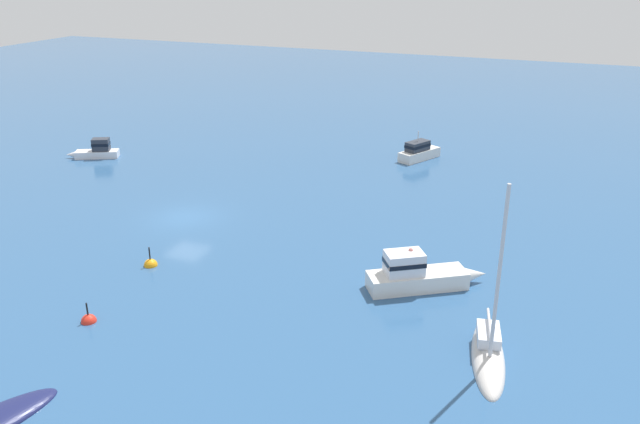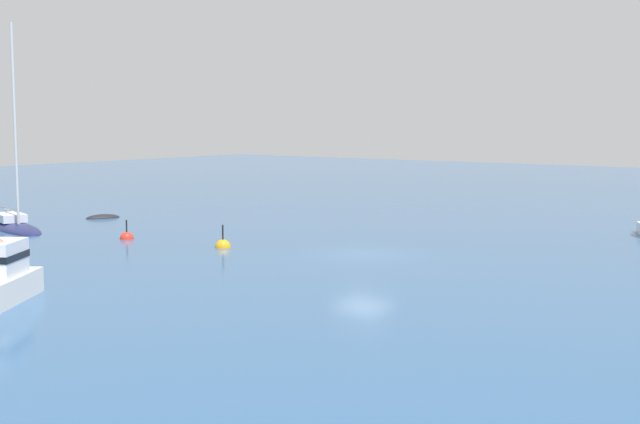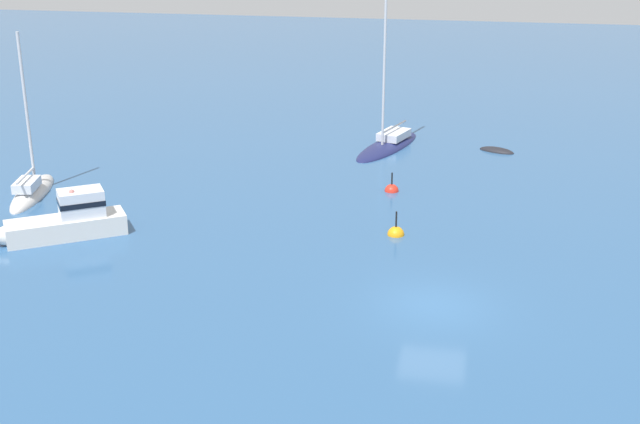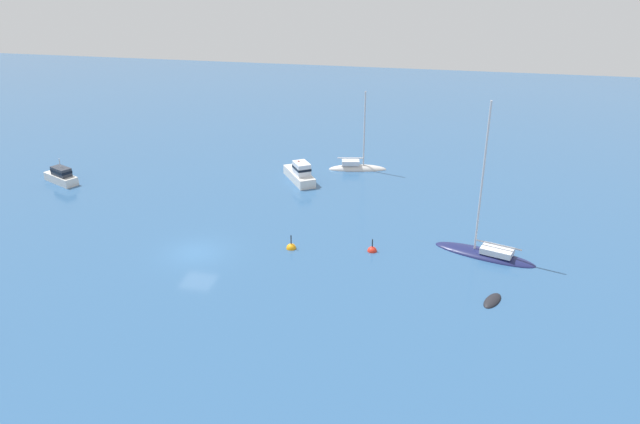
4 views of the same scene
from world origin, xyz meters
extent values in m
plane|color=#2D5684|center=(0.00, 0.00, 0.00)|extent=(160.00, 160.00, 0.00)
ellipsoid|color=#191E4C|center=(-4.15, 21.19, 0.00)|extent=(4.22, 7.80, 0.70)
cube|color=silver|center=(-3.87, 22.06, 0.58)|extent=(2.01, 2.58, 0.46)
cylinder|color=silver|center=(-4.39, 20.47, 5.95)|extent=(0.15, 0.15, 11.19)
cylinder|color=silver|center=(-3.86, 22.09, 1.06)|extent=(1.17, 3.27, 0.12)
ellipsoid|color=black|center=(2.37, 21.50, 0.00)|extent=(2.33, 1.65, 0.50)
cube|color=silver|center=(-15.95, 4.32, 1.50)|extent=(2.31, 2.12, 1.20)
cube|color=black|center=(-15.95, 4.32, 1.56)|extent=(2.37, 2.18, 0.24)
cylinder|color=#19994C|center=(-16.17, 3.97, 1.45)|extent=(0.32, 0.32, 1.09)
sphere|color=red|center=(-3.01, 12.94, 0.00)|extent=(0.73, 0.73, 0.73)
cylinder|color=black|center=(-3.01, 12.94, 0.68)|extent=(0.08, 0.08, 0.63)
sphere|color=orange|center=(-2.16, 6.86, 0.00)|extent=(0.77, 0.77, 0.77)
cylinder|color=black|center=(-2.16, 6.86, 0.75)|extent=(0.08, 0.08, 0.72)
camera|label=1|loc=(-23.07, 33.63, 16.10)|focal=36.53mm
camera|label=2|loc=(-32.86, -22.16, 6.29)|focal=48.64mm
camera|label=3|loc=(1.12, -29.17, 14.23)|focal=48.42mm
camera|label=4|loc=(37.48, 17.62, 20.92)|focal=33.90mm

